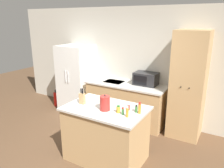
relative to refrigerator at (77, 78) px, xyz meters
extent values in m
cube|color=beige|center=(1.57, 0.38, 0.45)|extent=(7.20, 0.06, 2.60)
cube|color=white|center=(0.00, 0.00, 0.00)|extent=(0.81, 0.71, 1.70)
cylinder|color=silver|center=(-0.04, -0.37, 0.14)|extent=(0.02, 0.02, 0.30)
cylinder|color=silver|center=(0.04, -0.37, 0.14)|extent=(0.02, 0.02, 0.30)
cube|color=tan|center=(1.43, 0.02, -0.41)|extent=(1.81, 0.67, 0.89)
cube|color=beige|center=(1.43, 0.02, 0.06)|extent=(1.85, 0.71, 0.03)
cube|color=#9EA0A3|center=(1.10, 0.02, 0.07)|extent=(0.44, 0.34, 0.01)
cube|color=tan|center=(2.77, 0.06, 0.22)|extent=(0.63, 0.59, 2.14)
sphere|color=black|center=(2.69, -0.24, 0.26)|extent=(0.02, 0.02, 0.02)
sphere|color=black|center=(2.84, -0.24, 0.26)|extent=(0.02, 0.02, 0.02)
cube|color=tan|center=(1.80, -1.45, -0.39)|extent=(1.26, 0.82, 0.91)
cube|color=beige|center=(1.80, -1.45, 0.08)|extent=(1.32, 0.88, 0.03)
cube|color=#232326|center=(1.84, 0.16, 0.21)|extent=(0.50, 0.35, 0.28)
cube|color=black|center=(1.78, -0.02, 0.21)|extent=(0.30, 0.01, 0.19)
cube|color=tan|center=(1.37, -1.52, 0.19)|extent=(0.10, 0.06, 0.19)
cylinder|color=black|center=(1.34, -1.51, 0.32)|extent=(0.02, 0.02, 0.08)
cylinder|color=black|center=(1.37, -1.51, 0.33)|extent=(0.02, 0.02, 0.09)
cylinder|color=black|center=(1.40, -1.52, 0.33)|extent=(0.02, 0.02, 0.10)
cylinder|color=#B2281E|center=(2.16, -1.35, 0.14)|extent=(0.04, 0.04, 0.09)
cylinder|color=silver|center=(2.16, -1.35, 0.19)|extent=(0.03, 0.03, 0.02)
cylinder|color=orange|center=(2.25, -1.59, 0.17)|extent=(0.04, 0.04, 0.14)
cylinder|color=silver|center=(2.25, -1.59, 0.26)|extent=(0.03, 0.03, 0.03)
cylinder|color=orange|center=(2.36, -1.39, 0.17)|extent=(0.04, 0.04, 0.15)
cylinder|color=red|center=(2.36, -1.39, 0.26)|extent=(0.03, 0.03, 0.03)
cylinder|color=#337033|center=(2.30, -1.37, 0.15)|extent=(0.04, 0.04, 0.10)
cylinder|color=black|center=(2.30, -1.37, 0.21)|extent=(0.03, 0.03, 0.02)
cylinder|color=#337033|center=(2.16, -1.55, 0.15)|extent=(0.04, 0.04, 0.09)
cylinder|color=red|center=(2.16, -1.55, 0.20)|extent=(0.03, 0.03, 0.02)
cylinder|color=gold|center=(2.07, -1.52, 0.15)|extent=(0.06, 0.06, 0.10)
cylinder|color=#286628|center=(2.07, -1.52, 0.21)|extent=(0.05, 0.05, 0.02)
cylinder|color=#B72D28|center=(1.84, -1.54, 0.21)|extent=(0.16, 0.16, 0.23)
sphere|color=#262628|center=(1.84, -1.54, 0.34)|extent=(0.02, 0.02, 0.02)
cylinder|color=red|center=(-0.66, -0.11, -0.65)|extent=(0.14, 0.14, 0.39)
cylinder|color=black|center=(-0.66, -0.11, -0.43)|extent=(0.06, 0.06, 0.07)
camera|label=1|loc=(3.54, -4.23, 1.48)|focal=35.00mm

